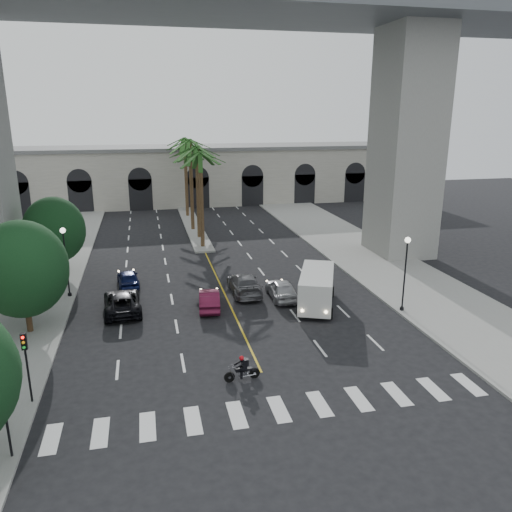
% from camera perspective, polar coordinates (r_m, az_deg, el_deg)
% --- Properties ---
extents(ground, '(140.00, 140.00, 0.00)m').
position_cam_1_polar(ground, '(25.56, 1.72, -15.31)').
color(ground, black).
rests_on(ground, ground).
extents(sidewalk_left, '(8.00, 100.00, 0.15)m').
position_cam_1_polar(sidewalk_left, '(39.61, -25.84, -5.11)').
color(sidewalk_left, gray).
rests_on(sidewalk_left, ground).
extents(sidewalk_right, '(8.00, 100.00, 0.15)m').
position_cam_1_polar(sidewalk_right, '(43.59, 16.09, -2.23)').
color(sidewalk_right, gray).
rests_on(sidewalk_right, ground).
extents(median, '(2.00, 24.00, 0.20)m').
position_cam_1_polar(median, '(60.81, -7.21, 3.43)').
color(median, gray).
rests_on(median, ground).
extents(pier_building, '(71.00, 10.50, 8.50)m').
position_cam_1_polar(pier_building, '(76.84, -8.61, 9.17)').
color(pier_building, beige).
rests_on(pier_building, ground).
extents(bridge, '(75.00, 13.00, 26.00)m').
position_cam_1_polar(bridge, '(44.32, -1.07, 22.84)').
color(bridge, gray).
rests_on(bridge, ground).
extents(palm_a, '(3.20, 3.20, 10.30)m').
position_cam_1_polar(palm_a, '(49.59, -6.40, 11.13)').
color(palm_a, '#47331E').
rests_on(palm_a, ground).
extents(palm_b, '(3.20, 3.20, 10.60)m').
position_cam_1_polar(palm_b, '(53.54, -6.80, 11.78)').
color(palm_b, '#47331E').
rests_on(palm_b, ground).
extents(palm_c, '(3.20, 3.20, 10.10)m').
position_cam_1_polar(palm_c, '(57.52, -7.52, 11.59)').
color(palm_c, '#47331E').
rests_on(palm_c, ground).
extents(palm_d, '(3.20, 3.20, 10.90)m').
position_cam_1_polar(palm_d, '(61.47, -7.58, 12.55)').
color(palm_d, '#47331E').
rests_on(palm_d, ground).
extents(palm_e, '(3.20, 3.20, 10.40)m').
position_cam_1_polar(palm_e, '(65.46, -8.13, 12.34)').
color(palm_e, '#47331E').
rests_on(palm_e, ground).
extents(palm_f, '(3.20, 3.20, 10.70)m').
position_cam_1_polar(palm_f, '(69.44, -8.17, 12.78)').
color(palm_f, '#47331E').
rests_on(palm_f, ground).
extents(street_tree_mid, '(5.44, 5.44, 7.21)m').
position_cam_1_polar(street_tree_mid, '(33.26, -25.17, -1.36)').
color(street_tree_mid, '#382616').
rests_on(street_tree_mid, ground).
extents(street_tree_far, '(5.04, 5.04, 6.68)m').
position_cam_1_polar(street_tree_far, '(44.75, -22.05, 2.77)').
color(street_tree_far, '#382616').
rests_on(street_tree_far, ground).
extents(lamp_post_left_far, '(0.40, 0.40, 5.35)m').
position_cam_1_polar(lamp_post_left_far, '(38.90, -20.94, -0.02)').
color(lamp_post_left_far, black).
rests_on(lamp_post_left_far, ground).
extents(lamp_post_right, '(0.40, 0.40, 5.35)m').
position_cam_1_polar(lamp_post_right, '(35.14, 16.70, -1.29)').
color(lamp_post_right, black).
rests_on(lamp_post_right, ground).
extents(traffic_signal_near, '(0.25, 0.18, 3.65)m').
position_cam_1_polar(traffic_signal_near, '(22.28, -26.87, -14.83)').
color(traffic_signal_near, black).
rests_on(traffic_signal_near, ground).
extents(traffic_signal_far, '(0.25, 0.18, 3.65)m').
position_cam_1_polar(traffic_signal_far, '(25.71, -24.81, -10.35)').
color(traffic_signal_far, black).
rests_on(traffic_signal_far, ground).
extents(motorcycle_rider, '(1.91, 0.52, 1.38)m').
position_cam_1_polar(motorcycle_rider, '(26.28, -1.49, -12.78)').
color(motorcycle_rider, black).
rests_on(motorcycle_rider, ground).
extents(car_a, '(1.81, 4.33, 1.46)m').
position_cam_1_polar(car_a, '(37.03, 2.92, -3.78)').
color(car_a, '#A4A3A8').
rests_on(car_a, ground).
extents(car_b, '(1.86, 4.18, 1.33)m').
position_cam_1_polar(car_b, '(35.30, -5.35, -4.97)').
color(car_b, '#551129').
rests_on(car_b, ground).
extents(car_c, '(2.75, 5.40, 1.46)m').
position_cam_1_polar(car_c, '(35.76, -15.05, -5.08)').
color(car_c, black).
rests_on(car_c, ground).
extents(car_d, '(2.18, 5.22, 1.51)m').
position_cam_1_polar(car_d, '(38.00, -1.35, -3.20)').
color(car_d, '#5C5B60').
rests_on(car_d, ground).
extents(car_e, '(1.96, 4.06, 1.34)m').
position_cam_1_polar(car_e, '(40.77, -14.41, -2.49)').
color(car_e, '#0E1745').
rests_on(car_e, ground).
extents(cargo_van, '(4.31, 6.36, 2.54)m').
position_cam_1_polar(cargo_van, '(35.48, 6.95, -3.61)').
color(cargo_van, silver).
rests_on(cargo_van, ground).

